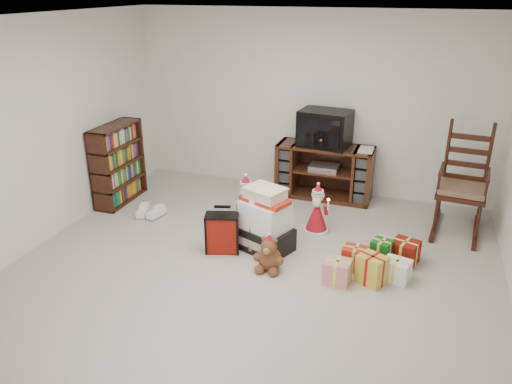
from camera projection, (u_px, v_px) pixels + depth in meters
room at (250, 159)px, 4.69m from camera, size 5.01×5.01×2.51m
tv_stand at (324, 172)px, 6.90m from camera, size 1.31×0.48×0.75m
bookshelf at (118, 165)px, 6.72m from camera, size 0.29×0.88×1.07m
rocking_chair at (460, 193)px, 5.94m from camera, size 0.63×0.95×1.37m
gift_pile at (265, 223)px, 5.53m from camera, size 0.69×0.61×0.73m
red_suitcase at (222, 233)px, 5.51m from camera, size 0.39×0.28×0.53m
stocking at (260, 227)px, 5.43m from camera, size 0.31×0.16×0.65m
teddy_bear at (269, 256)px, 5.17m from camera, size 0.25×0.22×0.38m
santa_figurine at (317, 213)px, 5.96m from camera, size 0.30×0.29×0.62m
mrs_claus_figurine at (246, 207)px, 6.09m from camera, size 0.33×0.31×0.67m
sneaker_pair at (150, 213)px, 6.41m from camera, size 0.36×0.31×0.10m
gift_cluster at (375, 260)px, 5.18m from camera, size 0.72×1.05×0.25m
crt_television at (325, 128)px, 6.67m from camera, size 0.71×0.55×0.48m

